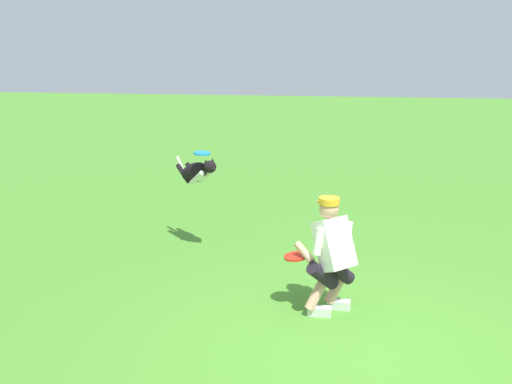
% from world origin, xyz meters
% --- Properties ---
extents(ground_plane, '(60.00, 60.00, 0.00)m').
position_xyz_m(ground_plane, '(0.00, 0.00, 0.00)').
color(ground_plane, '#4B8F2E').
extents(person, '(0.70, 0.57, 1.29)m').
position_xyz_m(person, '(0.29, -0.84, 0.70)').
color(person, silver).
rests_on(person, ground_plane).
extents(dog, '(0.79, 0.71, 0.48)m').
position_xyz_m(dog, '(2.23, -2.56, 1.13)').
color(dog, black).
extents(frisbee_flying, '(0.32, 0.32, 0.04)m').
position_xyz_m(frisbee_flying, '(2.09, -2.35, 1.44)').
color(frisbee_flying, '#1D8DE7').
extents(frisbee_held, '(0.33, 0.33, 0.06)m').
position_xyz_m(frisbee_held, '(0.67, -0.89, 0.61)').
color(frisbee_held, red).
rests_on(frisbee_held, person).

